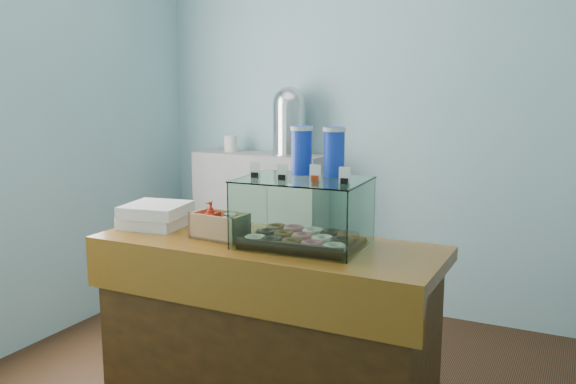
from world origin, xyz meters
The scene contains 7 objects.
room_shell centered at (0.03, 0.01, 1.71)m, with size 3.54×3.04×2.82m.
counter centered at (0.00, -0.25, 0.46)m, with size 1.60×0.60×0.90m.
back_shelf centered at (-0.90, 1.32, 0.55)m, with size 1.00×0.32×1.10m, color #98989B.
display_case centered at (0.18, -0.20, 1.06)m, with size 0.57×0.43×0.52m.
condiment_crate centered at (-0.23, -0.29, 0.96)m, with size 0.26×0.17×0.17m.
pastry_boxes centered at (-0.64, -0.23, 0.96)m, with size 0.34×0.34×0.12m.
coffee_urn centered at (-0.66, 1.33, 1.36)m, with size 0.27×0.27×0.49m.
Camera 1 is at (1.28, -2.61, 1.60)m, focal length 38.00 mm.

